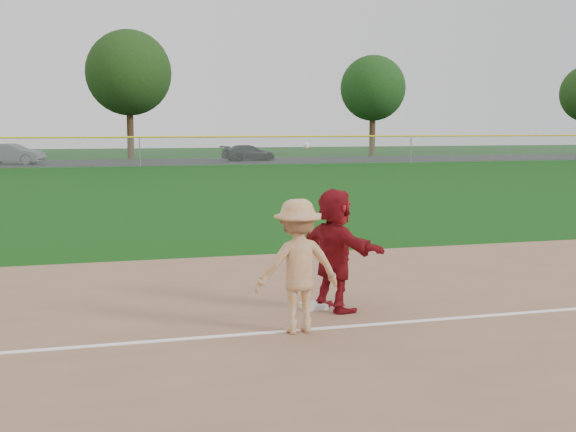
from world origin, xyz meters
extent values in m
plane|color=#0D3D0B|center=(0.00, 0.00, 0.00)|extent=(160.00, 160.00, 0.00)
cube|color=white|center=(0.00, -0.80, 0.03)|extent=(60.00, 0.10, 0.01)
cube|color=black|center=(0.00, 46.00, 0.01)|extent=(120.00, 10.00, 0.01)
cube|color=silver|center=(0.07, 0.29, 0.06)|extent=(0.38, 0.38, 0.08)
imported|color=maroon|center=(0.36, 0.13, 0.95)|extent=(1.12, 1.80, 1.85)
imported|color=#5B5E63|center=(-8.67, 45.32, 0.75)|extent=(4.74, 2.88, 1.47)
imported|color=black|center=(8.77, 45.75, 0.63)|extent=(4.57, 2.61, 1.25)
imported|color=#A6A6A8|center=(-0.50, -0.83, 0.92)|extent=(1.20, 0.73, 1.81)
sphere|color=silver|center=(-0.26, -0.44, 2.53)|extent=(0.08, 0.08, 0.08)
plane|color=#999EA0|center=(0.00, 40.00, 1.00)|extent=(110.00, 0.00, 110.00)
cylinder|color=yellow|center=(0.00, 40.00, 2.00)|extent=(110.00, 0.12, 0.12)
cylinder|color=gray|center=(0.00, 40.00, 1.00)|extent=(0.08, 0.08, 2.00)
cylinder|color=gray|center=(20.00, 40.00, 1.00)|extent=(0.08, 0.08, 2.00)
cylinder|color=#382414|center=(0.00, 51.50, 2.05)|extent=(0.56, 0.56, 4.10)
sphere|color=black|center=(0.00, 51.50, 7.08)|extent=(7.00, 7.00, 7.00)
cylinder|color=#3B2815|center=(22.00, 52.80, 1.82)|extent=(0.56, 0.56, 3.64)
sphere|color=#143710|center=(22.00, 52.80, 6.19)|extent=(6.00, 6.00, 6.00)
camera|label=1|loc=(-3.11, -9.99, 2.80)|focal=45.00mm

